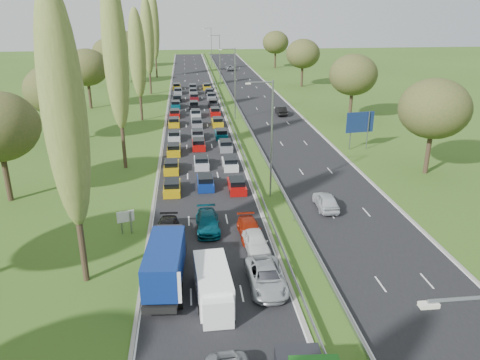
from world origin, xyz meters
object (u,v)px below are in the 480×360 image
near_car_2 (166,249)px  near_car_3 (167,230)px  blue_lorry (165,262)px  white_van_front (215,292)px  white_van_rear (213,281)px  info_sign (126,219)px  direction_sign (360,124)px

near_car_2 → near_car_3: bearing=87.5°
blue_lorry → white_van_front: bearing=-36.6°
blue_lorry → near_car_2: bearing=96.6°
near_car_2 → blue_lorry: (0.14, -3.94, 1.14)m
white_van_front → white_van_rear: (-0.11, 1.14, 0.13)m
near_car_3 → info_sign: (-3.54, 1.16, 0.67)m
near_car_2 → direction_sign: direction_sign is taller
blue_lorry → white_van_rear: blue_lorry is taller
near_car_2 → white_van_front: bearing=-66.3°
near_car_3 → white_van_rear: 9.63m
white_van_front → blue_lorry: bearing=138.1°
near_car_2 → blue_lorry: blue_lorry is taller
blue_lorry → white_van_front: size_ratio=1.71×
blue_lorry → near_car_3: bearing=96.0°
near_car_3 → white_van_front: (3.48, -10.16, 0.32)m
white_van_front → direction_sign: direction_sign is taller
white_van_front → direction_sign: (21.78, 33.34, 2.56)m
near_car_3 → blue_lorry: bearing=-85.5°
blue_lorry → info_sign: blue_lorry is taller
near_car_3 → white_van_front: bearing=-68.0°
white_van_rear → direction_sign: (21.90, 32.20, 2.42)m
near_car_3 → blue_lorry: size_ratio=0.56×
near_car_2 → info_sign: (-3.57, 4.49, 0.66)m
blue_lorry → info_sign: bearing=118.3°
white_van_rear → info_sign: white_van_rear is taller
near_car_2 → white_van_front: size_ratio=1.01×
blue_lorry → info_sign: 9.22m
near_car_3 → near_car_2: bearing=-86.3°
white_van_front → direction_sign: bearing=56.2°
white_van_front → info_sign: 13.33m
white_van_rear → info_sign: size_ratio=2.65×
near_car_3 → white_van_rear: bearing=-66.4°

